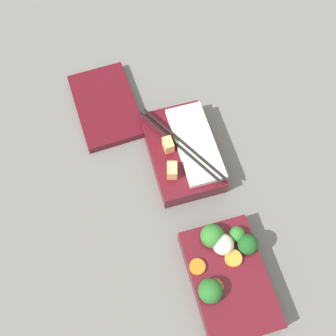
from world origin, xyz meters
The scene contains 4 objects.
ground_plane centered at (0.00, 0.00, 0.00)m, with size 3.00×3.00×0.00m, color slate.
bento_tray_vegetable centered at (-0.12, -0.01, 0.03)m, with size 0.20×0.13×0.07m.
bento_tray_rice centered at (0.14, -0.01, 0.02)m, with size 0.20×0.13×0.07m.
bento_lid centered at (0.30, 0.12, 0.01)m, with size 0.20×0.13×0.02m, color #510F19.
Camera 1 is at (-0.21, 0.12, 0.74)m, focal length 42.00 mm.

